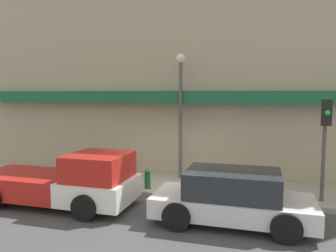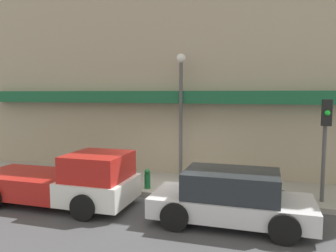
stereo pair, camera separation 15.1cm
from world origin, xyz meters
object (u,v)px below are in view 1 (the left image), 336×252
(fire_hydrant, at_px, (147,179))
(traffic_light, at_px, (325,132))
(street_lamp, at_px, (181,100))
(parked_car, at_px, (232,197))
(pickup_truck, at_px, (66,182))

(fire_hydrant, xyz_separation_m, traffic_light, (5.77, 0.14, 1.88))
(fire_hydrant, distance_m, street_lamp, 3.40)
(street_lamp, bearing_deg, parked_car, -57.19)
(parked_car, bearing_deg, street_lamp, 124.30)
(parked_car, bearing_deg, traffic_light, 39.82)
(parked_car, relative_size, fire_hydrant, 6.15)
(street_lamp, bearing_deg, fire_hydrant, -113.21)
(parked_car, xyz_separation_m, street_lamp, (-2.39, 3.71, 2.58))
(fire_hydrant, height_order, traffic_light, traffic_light)
(pickup_truck, distance_m, parked_car, 5.22)
(pickup_truck, distance_m, street_lamp, 5.31)
(street_lamp, distance_m, traffic_light, 5.34)
(pickup_truck, bearing_deg, fire_hydrant, 41.46)
(parked_car, bearing_deg, fire_hydrant, 150.16)
(fire_hydrant, distance_m, traffic_light, 6.07)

